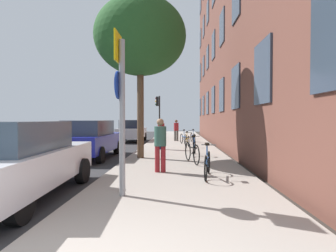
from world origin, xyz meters
TOP-DOWN VIEW (x-y plane):
  - ground_plane at (-2.40, 15.00)m, footprint 41.80×41.80m
  - road_asphalt at (-4.50, 15.00)m, footprint 7.00×38.00m
  - sidewalk at (1.10, 15.00)m, footprint 4.20×38.00m
  - sign_post at (-0.07, 3.36)m, footprint 0.16×0.60m
  - traffic_light at (-0.60, 21.37)m, footprint 0.43×0.24m
  - tree_near at (-0.43, 8.92)m, footprint 3.67×3.67m
  - bicycle_0 at (1.87, 5.20)m, footprint 0.47×1.63m
  - bicycle_1 at (1.59, 7.72)m, footprint 0.56×1.75m
  - bicycle_2 at (1.79, 9.72)m, footprint 0.42×1.68m
  - bicycle_3 at (1.61, 13.29)m, footprint 0.45×1.63m
  - bicycle_4 at (1.43, 15.18)m, footprint 0.54×1.60m
  - bicycle_5 at (2.10, 16.83)m, footprint 0.42×1.61m
  - pedestrian_0 at (0.57, 5.90)m, footprint 0.50×0.50m
  - pedestrian_1 at (0.21, 12.10)m, footprint 0.49×0.49m
  - pedestrian_2 at (0.96, 17.82)m, footprint 0.40×0.40m
  - car_0 at (-2.25, 3.42)m, footprint 2.05×4.58m
  - car_1 at (-2.65, 9.51)m, footprint 1.82×4.45m
  - car_2 at (-2.36, 18.36)m, footprint 1.81×4.12m

SIDE VIEW (x-z plane):
  - ground_plane at x=-2.40m, z-range 0.00..0.00m
  - road_asphalt at x=-4.50m, z-range 0.00..0.01m
  - sidewalk at x=1.10m, z-range 0.00..0.12m
  - bicycle_5 at x=2.10m, z-range 0.02..0.92m
  - bicycle_3 at x=1.61m, z-range 0.02..0.92m
  - bicycle_2 at x=1.79m, z-range 0.02..0.93m
  - bicycle_4 at x=1.43m, z-range 0.02..0.95m
  - bicycle_0 at x=1.87m, z-range 0.02..0.95m
  - bicycle_1 at x=1.59m, z-range 0.01..1.00m
  - car_2 at x=-2.36m, z-range 0.03..1.65m
  - car_1 at x=-2.65m, z-range 0.03..1.65m
  - car_0 at x=-2.25m, z-range 0.03..1.65m
  - pedestrian_2 at x=0.96m, z-range 0.23..1.77m
  - pedestrian_0 at x=0.57m, z-range 0.23..1.81m
  - pedestrian_1 at x=0.21m, z-range 0.23..1.82m
  - sign_post at x=-0.07m, z-range 0.38..3.67m
  - traffic_light at x=-0.60m, z-range 0.78..4.33m
  - tree_near at x=-0.43m, z-range 1.76..8.21m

